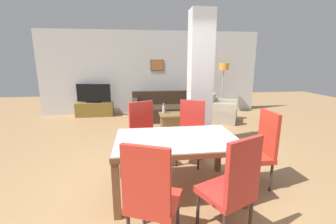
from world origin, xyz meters
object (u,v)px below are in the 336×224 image
(dining_table, at_px, (177,149))
(coffee_table, at_px, (171,122))
(bottle, at_px, (164,109))
(floor_lamp, at_px, (224,71))
(dining_chair_near_right, at_px, (232,185))
(tv_screen, at_px, (94,94))
(dining_chair_near_left, at_px, (151,194))
(dining_chair_far_left, at_px, (144,132))
(dining_chair_far_right, at_px, (191,130))
(sofa, at_px, (165,110))
(dining_chair_head_right, at_px, (259,147))
(tv_stand, at_px, (95,109))
(armchair, at_px, (220,112))

(dining_table, bearing_deg, coffee_table, 83.44)
(bottle, distance_m, floor_lamp, 2.81)
(dining_chair_near_right, bearing_deg, tv_screen, 88.36)
(dining_chair_near_left, distance_m, dining_chair_far_left, 1.81)
(floor_lamp, bearing_deg, dining_chair_near_left, -117.00)
(dining_chair_far_left, xyz_separation_m, coffee_table, (0.72, 1.85, -0.35))
(floor_lamp, bearing_deg, dining_table, -117.76)
(dining_chair_far_right, relative_size, bottle, 4.25)
(dining_table, height_order, sofa, sofa)
(dining_chair_far_right, bearing_deg, coffee_table, -62.92)
(dining_table, xyz_separation_m, dining_chair_head_right, (1.18, 0.00, -0.04))
(sofa, height_order, bottle, sofa)
(dining_table, relative_size, coffee_table, 2.86)
(dining_chair_near_right, bearing_deg, dining_chair_far_right, 65.47)
(sofa, bearing_deg, bottle, 81.88)
(dining_chair_near_left, height_order, dining_chair_head_right, same)
(dining_chair_far_right, height_order, coffee_table, dining_chair_far_right)
(tv_screen, bearing_deg, floor_lamp, -171.69)
(tv_stand, bearing_deg, coffee_table, -39.53)
(dining_chair_far_left, distance_m, tv_screen, 3.96)
(dining_table, bearing_deg, tv_stand, 112.57)
(sofa, height_order, tv_screen, tv_screen)
(dining_table, distance_m, bottle, 2.85)
(dining_chair_far_right, distance_m, bottle, 1.97)
(coffee_table, bearing_deg, dining_chair_near_left, -101.05)
(coffee_table, distance_m, tv_stand, 2.86)
(dining_table, xyz_separation_m, dining_chair_near_right, (0.40, -0.88, -0.04))
(dining_table, relative_size, dining_chair_near_right, 1.50)
(dining_table, height_order, dining_chair_head_right, dining_chair_head_right)
(sofa, distance_m, coffee_table, 1.12)
(dining_table, relative_size, sofa, 0.84)
(armchair, height_order, floor_lamp, floor_lamp)
(sofa, bearing_deg, floor_lamp, -164.56)
(dining_chair_near_right, distance_m, coffee_table, 3.63)
(dining_chair_far_left, height_order, sofa, dining_chair_far_left)
(sofa, bearing_deg, dining_chair_head_right, 102.95)
(sofa, relative_size, armchair, 1.66)
(sofa, distance_m, tv_screen, 2.33)
(dining_chair_far_right, height_order, sofa, dining_chair_far_right)
(sofa, xyz_separation_m, coffee_table, (0.02, -1.12, -0.06))
(dining_chair_far_right, relative_size, coffee_table, 1.91)
(sofa, bearing_deg, tv_stand, -17.67)
(coffee_table, height_order, tv_screen, tv_screen)
(armchair, bearing_deg, dining_table, -1.59)
(tv_stand, bearing_deg, armchair, -16.49)
(tv_stand, distance_m, floor_lamp, 4.37)
(dining_chair_head_right, distance_m, tv_screen, 5.49)
(sofa, bearing_deg, tv_screen, -17.67)
(dining_chair_near_left, relative_size, tv_stand, 0.94)
(dining_chair_near_right, relative_size, tv_stand, 0.94)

